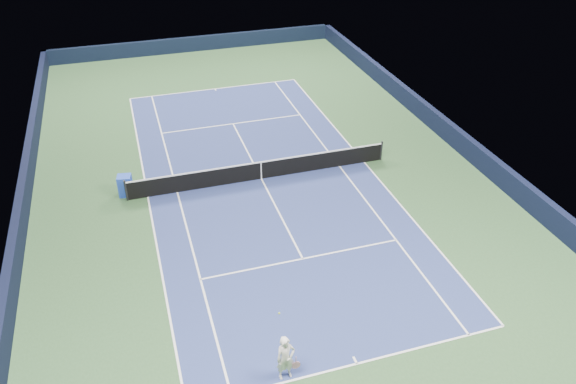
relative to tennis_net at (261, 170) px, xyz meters
name	(u,v)px	position (x,y,z in m)	size (l,w,h in m)	color
ground	(261,179)	(0.00, 0.00, -0.50)	(40.00, 40.00, 0.00)	#2B4D2A
wall_far	(195,44)	(0.00, 19.82, 0.05)	(22.00, 0.35, 1.10)	black
wall_right	(457,139)	(10.82, 0.00, 0.05)	(0.35, 40.00, 1.10)	black
wall_left	(22,207)	(-10.82, 0.00, 0.05)	(0.35, 40.00, 1.10)	black
court_surface	(261,179)	(0.00, 0.00, -0.50)	(10.97, 23.77, 0.01)	navy
baseline_far	(215,89)	(0.00, 11.88, -0.50)	(10.97, 0.08, 0.00)	white
baseline_near	(357,364)	(0.00, -11.88, -0.50)	(10.97, 0.08, 0.00)	white
sideline_doubles_right	(364,162)	(5.49, 0.00, -0.50)	(0.08, 23.77, 0.00)	white
sideline_doubles_left	(148,197)	(-5.49, 0.00, -0.50)	(0.08, 23.77, 0.00)	white
sideline_singles_right	(339,166)	(4.12, 0.00, -0.50)	(0.08, 23.77, 0.00)	white
sideline_singles_left	(177,192)	(-4.12, 0.00, -0.50)	(0.08, 23.77, 0.00)	white
service_line_far	(233,124)	(0.00, 6.40, -0.50)	(8.23, 0.08, 0.00)	white
service_line_near	(303,259)	(0.00, -6.40, -0.50)	(8.23, 0.08, 0.00)	white
center_service_line	(261,179)	(0.00, 0.00, -0.50)	(0.08, 12.80, 0.00)	white
center_mark_far	(215,90)	(0.00, 11.73, -0.50)	(0.08, 0.30, 0.00)	white
center_mark_near	(355,360)	(0.00, -11.73, -0.50)	(0.08, 0.30, 0.00)	white
tennis_net	(261,170)	(0.00, 0.00, 0.00)	(12.90, 0.10, 1.07)	black
sponsor_cube	(125,186)	(-6.40, 0.49, 0.01)	(0.71, 0.67, 1.02)	blue
tennis_player	(286,358)	(-2.33, -11.66, 0.33)	(0.79, 1.26, 1.77)	silver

